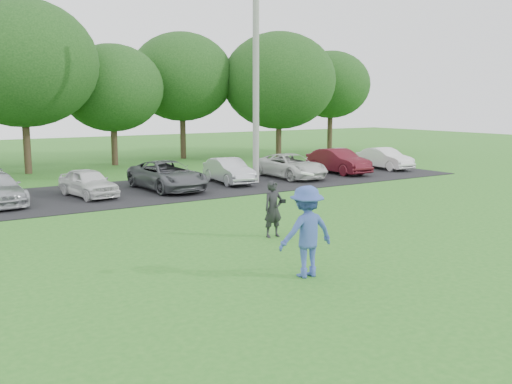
# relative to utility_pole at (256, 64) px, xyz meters

# --- Properties ---
(ground) EXTENTS (100.00, 100.00, 0.00)m
(ground) POSITION_rel_utility_pole_xyz_m (-5.84, -12.51, -5.23)
(ground) COLOR #296F1F
(ground) RESTS_ON ground
(parking_lot) EXTENTS (32.00, 6.50, 0.03)m
(parking_lot) POSITION_rel_utility_pole_xyz_m (-5.84, 0.49, -5.21)
(parking_lot) COLOR black
(parking_lot) RESTS_ON ground
(utility_pole) EXTENTS (0.28, 0.28, 10.46)m
(utility_pole) POSITION_rel_utility_pole_xyz_m (0.00, 0.00, 0.00)
(utility_pole) COLOR gray
(utility_pole) RESTS_ON ground
(frisbee_player) EXTENTS (1.29, 0.81, 2.25)m
(frisbee_player) POSITION_rel_utility_pole_xyz_m (-6.61, -12.12, -4.27)
(frisbee_player) COLOR #384FA0
(frisbee_player) RESTS_ON ground
(camera_bystander) EXTENTS (0.57, 0.42, 1.53)m
(camera_bystander) POSITION_rel_utility_pole_xyz_m (-5.20, -8.87, -4.46)
(camera_bystander) COLOR black
(camera_bystander) RESTS_ON ground
(parked_cars) EXTENTS (30.22, 4.75, 1.23)m
(parked_cars) POSITION_rel_utility_pole_xyz_m (-6.40, 0.40, -4.62)
(parked_cars) COLOR silver
(parked_cars) RESTS_ON parking_lot
(tree_row) EXTENTS (42.39, 9.85, 8.64)m
(tree_row) POSITION_rel_utility_pole_xyz_m (-4.33, 10.25, -0.32)
(tree_row) COLOR #38281C
(tree_row) RESTS_ON ground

